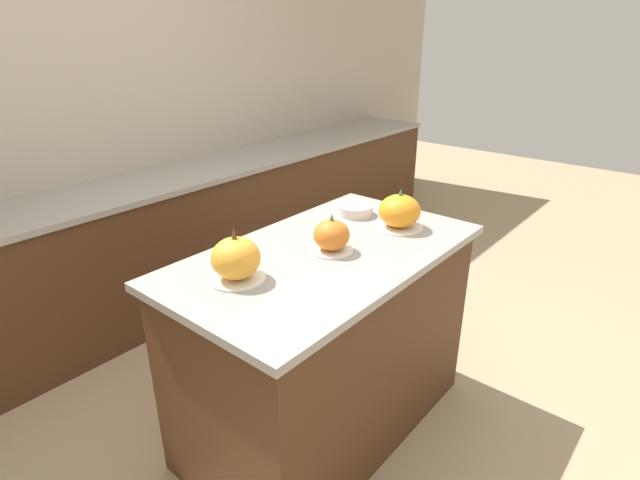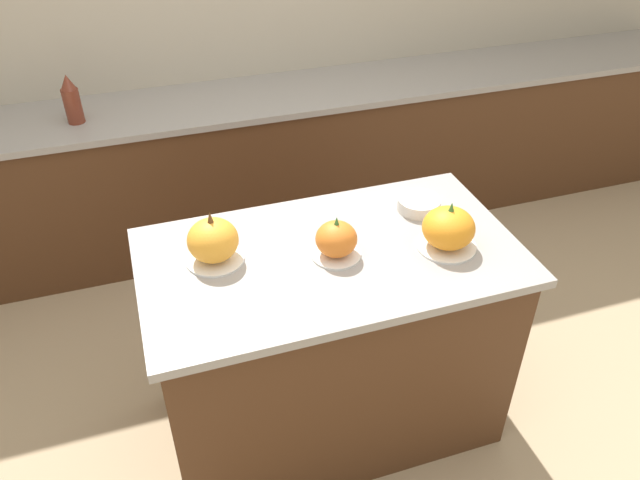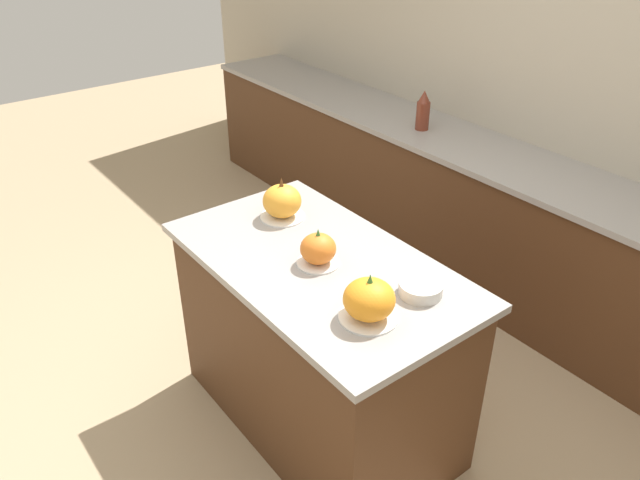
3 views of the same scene
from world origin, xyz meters
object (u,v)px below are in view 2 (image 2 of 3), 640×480
pumpkin_cake_left (213,241)px  pumpkin_cake_right (448,229)px  bottle_tall (71,100)px  pumpkin_cake_center (336,240)px  mixing_bowl (419,204)px

pumpkin_cake_left → pumpkin_cake_right: (0.82, -0.19, -0.00)m
pumpkin_cake_right → bottle_tall: 2.04m
pumpkin_cake_center → bottle_tall: size_ratio=0.72×
pumpkin_cake_center → mixing_bowl: (0.41, 0.18, -0.04)m
pumpkin_cake_left → pumpkin_cake_center: pumpkin_cake_left is taller
mixing_bowl → pumpkin_cake_right: bearing=-92.5°
pumpkin_cake_center → bottle_tall: bottle_tall is taller
pumpkin_cake_left → pumpkin_cake_center: bearing=-14.7°
pumpkin_cake_left → pumpkin_cake_center: (0.42, -0.11, -0.01)m
pumpkin_cake_center → mixing_bowl: 0.45m
pumpkin_cake_right → pumpkin_cake_center: bearing=169.1°
pumpkin_cake_left → pumpkin_cake_right: bearing=-12.8°
pumpkin_cake_left → mixing_bowl: pumpkin_cake_left is taller
pumpkin_cake_right → mixing_bowl: 0.26m
pumpkin_cake_center → mixing_bowl: bearing=23.6°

